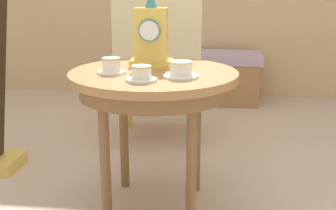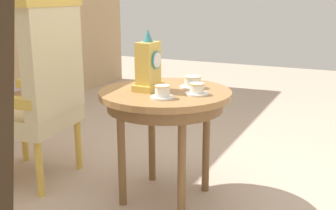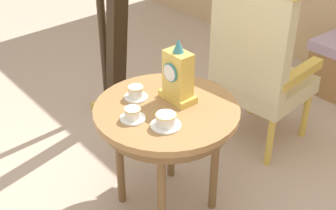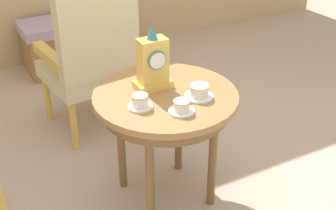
{
  "view_description": "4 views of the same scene",
  "coord_description": "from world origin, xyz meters",
  "px_view_note": "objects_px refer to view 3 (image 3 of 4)",
  "views": [
    {
      "loc": [
        0.27,
        -1.77,
        1.02
      ],
      "look_at": [
        0.05,
        0.01,
        0.51
      ],
      "focal_mm": 45.95,
      "sensor_mm": 36.0,
      "label": 1
    },
    {
      "loc": [
        -2.06,
        -0.93,
        1.16
      ],
      "look_at": [
        0.08,
        0.08,
        0.54
      ],
      "focal_mm": 44.59,
      "sensor_mm": 36.0,
      "label": 2
    },
    {
      "loc": [
        1.47,
        -1.16,
        1.84
      ],
      "look_at": [
        0.02,
        0.03,
        0.69
      ],
      "focal_mm": 48.21,
      "sensor_mm": 36.0,
      "label": 3
    },
    {
      "loc": [
        -0.98,
        -1.78,
        1.77
      ],
      "look_at": [
        0.0,
        0.07,
        0.57
      ],
      "focal_mm": 50.04,
      "sensor_mm": 36.0,
      "label": 4
    }
  ],
  "objects_px": {
    "side_table": "(167,120)",
    "teacup_right": "(133,114)",
    "teacup_left": "(136,93)",
    "teacup_center": "(166,121)",
    "harp": "(112,27)",
    "mantel_clock": "(178,76)",
    "armchair": "(258,65)"
  },
  "relations": [
    {
      "from": "side_table",
      "to": "mantel_clock",
      "type": "xyz_separation_m",
      "value": [
        -0.02,
        0.09,
        0.21
      ]
    },
    {
      "from": "side_table",
      "to": "mantel_clock",
      "type": "bearing_deg",
      "value": 104.35
    },
    {
      "from": "teacup_left",
      "to": "teacup_right",
      "type": "xyz_separation_m",
      "value": [
        0.15,
        -0.13,
        -0.0
      ]
    },
    {
      "from": "side_table",
      "to": "teacup_right",
      "type": "relative_size",
      "value": 5.93
    },
    {
      "from": "harp",
      "to": "mantel_clock",
      "type": "bearing_deg",
      "value": -13.3
    },
    {
      "from": "teacup_left",
      "to": "mantel_clock",
      "type": "distance_m",
      "value": 0.24
    },
    {
      "from": "teacup_right",
      "to": "mantel_clock",
      "type": "bearing_deg",
      "value": 91.17
    },
    {
      "from": "teacup_center",
      "to": "mantel_clock",
      "type": "relative_size",
      "value": 0.43
    },
    {
      "from": "armchair",
      "to": "teacup_center",
      "type": "bearing_deg",
      "value": -76.03
    },
    {
      "from": "mantel_clock",
      "to": "teacup_center",
      "type": "bearing_deg",
      "value": -52.9
    },
    {
      "from": "teacup_center",
      "to": "harp",
      "type": "relative_size",
      "value": 0.08
    },
    {
      "from": "side_table",
      "to": "harp",
      "type": "relative_size",
      "value": 0.42
    },
    {
      "from": "teacup_right",
      "to": "teacup_center",
      "type": "height_order",
      "value": "teacup_center"
    },
    {
      "from": "teacup_left",
      "to": "harp",
      "type": "bearing_deg",
      "value": 154.31
    },
    {
      "from": "mantel_clock",
      "to": "armchair",
      "type": "relative_size",
      "value": 0.29
    },
    {
      "from": "armchair",
      "to": "harp",
      "type": "relative_size",
      "value": 0.65
    },
    {
      "from": "teacup_right",
      "to": "armchair",
      "type": "bearing_deg",
      "value": 94.71
    },
    {
      "from": "side_table",
      "to": "teacup_right",
      "type": "xyz_separation_m",
      "value": [
        -0.02,
        -0.2,
        0.1
      ]
    },
    {
      "from": "harp",
      "to": "teacup_center",
      "type": "bearing_deg",
      "value": -21.28
    },
    {
      "from": "teacup_center",
      "to": "armchair",
      "type": "bearing_deg",
      "value": 103.97
    },
    {
      "from": "side_table",
      "to": "teacup_right",
      "type": "bearing_deg",
      "value": -95.13
    },
    {
      "from": "teacup_left",
      "to": "mantel_clock",
      "type": "xyz_separation_m",
      "value": [
        0.15,
        0.16,
        0.1
      ]
    },
    {
      "from": "side_table",
      "to": "armchair",
      "type": "relative_size",
      "value": 0.65
    },
    {
      "from": "teacup_left",
      "to": "armchair",
      "type": "relative_size",
      "value": 0.11
    },
    {
      "from": "teacup_left",
      "to": "teacup_center",
      "type": "relative_size",
      "value": 0.84
    },
    {
      "from": "teacup_left",
      "to": "teacup_center",
      "type": "bearing_deg",
      "value": -8.53
    },
    {
      "from": "teacup_center",
      "to": "armchair",
      "type": "height_order",
      "value": "armchair"
    },
    {
      "from": "teacup_center",
      "to": "armchair",
      "type": "xyz_separation_m",
      "value": [
        -0.23,
        0.93,
        -0.09
      ]
    },
    {
      "from": "teacup_center",
      "to": "mantel_clock",
      "type": "height_order",
      "value": "mantel_clock"
    },
    {
      "from": "side_table",
      "to": "teacup_center",
      "type": "relative_size",
      "value": 5.07
    },
    {
      "from": "teacup_right",
      "to": "teacup_center",
      "type": "xyz_separation_m",
      "value": [
        0.15,
        0.08,
        0.0
      ]
    },
    {
      "from": "mantel_clock",
      "to": "harp",
      "type": "xyz_separation_m",
      "value": [
        -0.93,
        0.22,
        -0.08
      ]
    }
  ]
}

